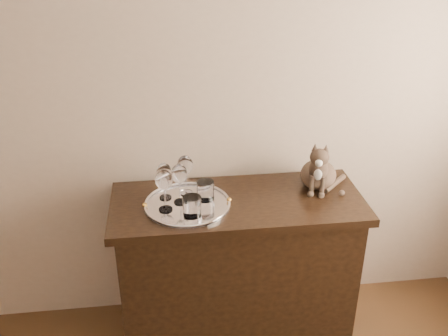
# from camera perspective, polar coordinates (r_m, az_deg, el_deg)

# --- Properties ---
(wall_back) EXTENTS (4.00, 0.10, 2.70)m
(wall_back) POSITION_cam_1_polar(r_m,az_deg,el_deg) (2.44, -13.67, 9.43)
(wall_back) COLOR tan
(wall_back) RESTS_ON ground
(sideboard) EXTENTS (1.20, 0.50, 0.85)m
(sideboard) POSITION_cam_1_polar(r_m,az_deg,el_deg) (2.60, 1.46, -11.76)
(sideboard) COLOR black
(sideboard) RESTS_ON ground
(tray) EXTENTS (0.40, 0.40, 0.01)m
(tray) POSITION_cam_1_polar(r_m,az_deg,el_deg) (2.32, -4.20, -4.25)
(tray) COLOR silver
(tray) RESTS_ON sideboard
(wine_glass_a) EXTENTS (0.07, 0.07, 0.18)m
(wine_glass_a) POSITION_cam_1_polar(r_m,az_deg,el_deg) (2.34, -6.81, -1.46)
(wine_glass_a) COLOR white
(wine_glass_a) RESTS_ON tray
(wine_glass_b) EXTENTS (0.07, 0.07, 0.20)m
(wine_glass_b) POSITION_cam_1_polar(r_m,az_deg,el_deg) (2.36, -4.42, -0.78)
(wine_glass_b) COLOR white
(wine_glass_b) RESTS_ON tray
(wine_glass_c) EXTENTS (0.08, 0.08, 0.20)m
(wine_glass_c) POSITION_cam_1_polar(r_m,az_deg,el_deg) (2.24, -6.82, -2.55)
(wine_glass_c) COLOR white
(wine_glass_c) RESTS_ON tray
(wine_glass_d) EXTENTS (0.07, 0.07, 0.20)m
(wine_glass_d) POSITION_cam_1_polar(r_m,az_deg,el_deg) (2.29, -5.09, -1.81)
(wine_glass_d) COLOR silver
(wine_glass_d) RESTS_ON tray
(tumbler_b) EXTENTS (0.08, 0.08, 0.09)m
(tumbler_b) POSITION_cam_1_polar(r_m,az_deg,el_deg) (2.21, -3.66, -4.39)
(tumbler_b) COLOR white
(tumbler_b) RESTS_ON tray
(tumbler_c) EXTENTS (0.08, 0.08, 0.09)m
(tumbler_c) POSITION_cam_1_polar(r_m,az_deg,el_deg) (2.33, -2.13, -2.57)
(tumbler_c) COLOR silver
(tumbler_c) RESTS_ON tray
(cat) EXTENTS (0.34, 0.33, 0.27)m
(cat) POSITION_cam_1_polar(r_m,az_deg,el_deg) (2.46, 10.85, 0.65)
(cat) COLOR brown
(cat) RESTS_ON sideboard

